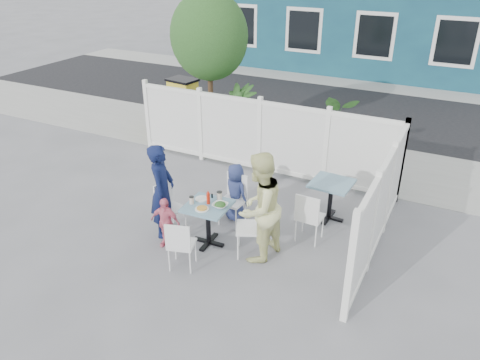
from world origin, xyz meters
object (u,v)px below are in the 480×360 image
at_px(boy, 236,192).
at_px(chair_left, 168,203).
at_px(main_table, 208,214).
at_px(utility_cabinet, 184,105).
at_px(spare_table, 331,191).
at_px(woman, 259,208).
at_px(toddler, 165,222).
at_px(chair_near, 180,242).
at_px(man, 162,191).
at_px(chair_back, 234,195).
at_px(chair_right, 255,223).

bearing_deg(boy, chair_left, 66.86).
distance_m(main_table, boy, 0.89).
bearing_deg(utility_cabinet, spare_table, -20.65).
relative_size(woman, toddler, 2.02).
xyz_separation_m(spare_table, boy, (-1.49, -0.78, -0.03)).
height_order(chair_near, toddler, toddler).
bearing_deg(man, utility_cabinet, 8.09).
relative_size(chair_left, toddler, 0.99).
bearing_deg(chair_back, utility_cabinet, -43.49).
relative_size(spare_table, chair_right, 0.75).
bearing_deg(utility_cabinet, woman, -37.05).
bearing_deg(boy, chair_right, 157.71).
bearing_deg(chair_near, utility_cabinet, 106.16).
height_order(man, boy, man).
height_order(spare_table, woman, woman).
relative_size(spare_table, chair_back, 0.81).
bearing_deg(chair_near, woman, 26.57).
bearing_deg(woman, main_table, -75.46).
bearing_deg(utility_cabinet, chair_near, -48.39).
distance_m(chair_near, toddler, 0.72).
bearing_deg(main_table, toddler, -148.64).
relative_size(chair_left, chair_right, 0.89).
distance_m(chair_left, toddler, 0.51).
bearing_deg(utility_cabinet, toddler, -50.97).
bearing_deg(chair_back, boy, -75.62).
bearing_deg(chair_right, boy, 19.01).
bearing_deg(woman, chair_near, -35.60).
distance_m(man, woman, 1.71).
relative_size(utility_cabinet, spare_table, 1.74).
bearing_deg(woman, man, -75.01).
bearing_deg(chair_left, woman, 101.26).
distance_m(man, toddler, 0.54).
bearing_deg(chair_right, main_table, 72.06).
bearing_deg(chair_back, chair_left, 42.15).
bearing_deg(woman, spare_table, 169.48).
relative_size(chair_back, chair_near, 1.07).
distance_m(chair_left, chair_back, 1.15).
height_order(utility_cabinet, man, man).
xyz_separation_m(main_table, chair_left, (-0.84, 0.08, -0.06)).
relative_size(chair_right, toddler, 1.11).
xyz_separation_m(chair_left, chair_near, (0.82, -0.87, -0.02)).
xyz_separation_m(spare_table, woman, (-0.65, -1.62, 0.32)).
bearing_deg(main_table, chair_back, 85.58).
relative_size(main_table, spare_table, 1.00).
bearing_deg(boy, toddler, 87.41).
bearing_deg(boy, spare_table, -128.25).
bearing_deg(man, toddler, -162.86).
bearing_deg(chair_right, woman, -143.97).
height_order(chair_right, chair_near, chair_right).
relative_size(chair_left, boy, 0.81).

